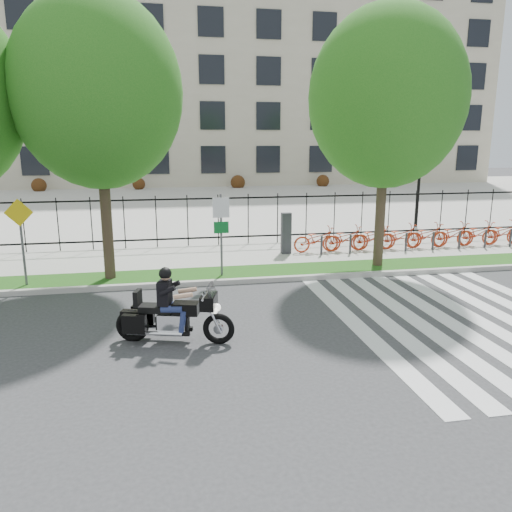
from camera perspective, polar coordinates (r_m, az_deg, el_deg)
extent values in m
plane|color=#333335|center=(11.25, 1.12, -8.93)|extent=(120.00, 120.00, 0.00)
cube|color=#ACA9A2|center=(15.04, -2.08, -2.89)|extent=(60.00, 0.20, 0.15)
cube|color=#225014|center=(15.85, -2.54, -2.05)|extent=(60.00, 1.50, 0.15)
cube|color=#ACAAA1|center=(18.26, -3.66, -0.03)|extent=(60.00, 3.50, 0.15)
cube|color=#ACAAA1|center=(35.51, -7.19, 6.28)|extent=(80.00, 34.00, 0.10)
cube|color=#ADA38C|center=(55.54, -8.90, 18.95)|extent=(60.00, 20.00, 20.00)
cylinder|color=black|center=(25.40, 18.08, 7.47)|extent=(0.14, 0.14, 4.00)
cylinder|color=black|center=(25.31, 18.39, 11.75)|extent=(0.06, 0.70, 0.70)
sphere|color=white|center=(25.14, 17.70, 12.02)|extent=(0.36, 0.36, 0.36)
sphere|color=white|center=(25.48, 19.11, 11.93)|extent=(0.36, 0.36, 0.36)
cylinder|color=#3D2D21|center=(15.38, -16.76, 4.78)|extent=(0.32, 0.32, 3.97)
ellipsoid|color=#166217|center=(15.29, -17.64, 17.49)|extent=(4.73, 4.73, 5.44)
cylinder|color=#3D2D21|center=(16.82, 14.06, 5.47)|extent=(0.32, 0.32, 3.89)
ellipsoid|color=#166217|center=(16.74, 14.73, 17.10)|extent=(4.87, 4.87, 5.60)
cube|color=#2D2D33|center=(18.25, 3.46, 2.62)|extent=(0.35, 0.25, 1.50)
imported|color=#B23014|center=(18.63, 7.03, 1.89)|extent=(1.81, 0.63, 0.95)
cylinder|color=#2D2D33|center=(18.19, 7.50, 1.20)|extent=(0.08, 0.08, 0.70)
imported|color=#B23014|center=(18.99, 10.20, 2.00)|extent=(1.81, 0.63, 0.95)
cylinder|color=#2D2D33|center=(18.56, 10.73, 1.32)|extent=(0.08, 0.08, 0.70)
imported|color=#B23014|center=(19.41, 13.24, 2.09)|extent=(1.81, 0.63, 0.95)
cylinder|color=#2D2D33|center=(18.98, 13.82, 1.43)|extent=(0.08, 0.08, 0.70)
imported|color=#B23014|center=(19.87, 16.15, 2.18)|extent=(1.81, 0.63, 0.95)
cylinder|color=#2D2D33|center=(19.46, 16.78, 1.53)|extent=(0.08, 0.08, 0.70)
imported|color=#B23014|center=(20.39, 18.91, 2.25)|extent=(1.81, 0.63, 0.95)
cylinder|color=#2D2D33|center=(19.99, 19.58, 1.63)|extent=(0.08, 0.08, 0.70)
imported|color=#B23014|center=(20.95, 21.54, 2.32)|extent=(1.81, 0.63, 0.95)
cylinder|color=#2D2D33|center=(20.56, 22.24, 1.71)|extent=(0.08, 0.08, 0.70)
imported|color=#B23014|center=(21.55, 24.02, 2.38)|extent=(1.81, 0.63, 0.95)
cylinder|color=#2D2D33|center=(21.17, 24.74, 1.79)|extent=(0.08, 0.08, 0.70)
imported|color=#B23014|center=(22.20, 26.36, 2.43)|extent=(1.81, 0.63, 0.95)
cylinder|color=#2D2D33|center=(21.83, 27.10, 1.86)|extent=(0.08, 0.08, 0.70)
cylinder|color=#59595B|center=(15.16, -3.99, 2.37)|extent=(0.07, 0.07, 2.50)
cube|color=white|center=(14.99, -4.03, 5.53)|extent=(0.50, 0.03, 0.60)
cube|color=#0C6626|center=(15.08, -3.99, 3.27)|extent=(0.45, 0.03, 0.35)
cylinder|color=#59595B|center=(15.58, -25.14, 1.25)|extent=(0.07, 0.07, 2.40)
cube|color=yellow|center=(15.40, -25.50, 4.49)|extent=(0.78, 0.03, 0.78)
torus|color=black|center=(10.66, -4.29, -8.29)|extent=(0.69, 0.31, 0.68)
torus|color=black|center=(11.12, -13.94, -7.75)|extent=(0.73, 0.34, 0.72)
cube|color=black|center=(10.49, -5.41, -5.19)|extent=(0.43, 0.60, 0.30)
cube|color=#26262B|center=(10.41, -5.07, -4.02)|extent=(0.28, 0.51, 0.30)
cube|color=silver|center=(10.83, -9.50, -7.49)|extent=(0.66, 0.49, 0.39)
cube|color=black|center=(10.65, -8.02, -5.94)|extent=(0.61, 0.47, 0.26)
cube|color=black|center=(10.82, -11.33, -5.87)|extent=(0.76, 0.53, 0.14)
cube|color=black|center=(10.87, -13.38, -4.69)|extent=(0.19, 0.35, 0.34)
cube|color=black|center=(10.75, -13.75, -7.56)|extent=(0.52, 0.29, 0.39)
cube|color=black|center=(11.28, -12.78, -6.52)|extent=(0.52, 0.29, 0.39)
cube|color=black|center=(10.65, -10.40, -4.12)|extent=(0.34, 0.44, 0.51)
sphere|color=tan|center=(10.54, -10.33, -2.18)|extent=(0.23, 0.23, 0.23)
sphere|color=black|center=(10.53, -10.34, -1.98)|extent=(0.27, 0.27, 0.27)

